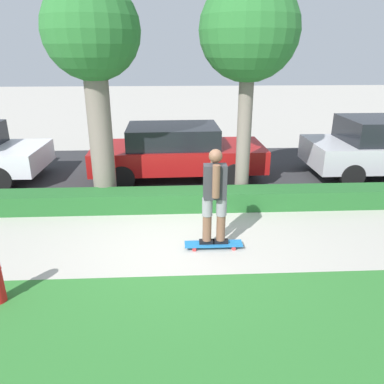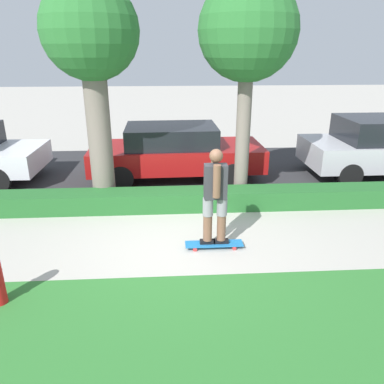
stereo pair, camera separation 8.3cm
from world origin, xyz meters
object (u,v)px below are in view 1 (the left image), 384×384
(tree_near, at_px, (92,41))
(parked_car_middle, at_px, (177,151))
(tree_mid, at_px, (249,34))
(skateboard, at_px, (214,244))
(skater_person, at_px, (215,195))

(tree_near, bearing_deg, parked_car_middle, 44.03)
(tree_near, height_order, tree_mid, tree_mid)
(skateboard, xyz_separation_m, parked_car_middle, (-0.58, 3.84, 0.66))
(tree_near, distance_m, parked_car_middle, 3.49)
(skater_person, bearing_deg, tree_near, 134.50)
(skateboard, height_order, tree_mid, tree_mid)
(skater_person, distance_m, parked_car_middle, 3.89)
(skater_person, distance_m, tree_mid, 3.51)
(skateboard, bearing_deg, parked_car_middle, 98.66)
(skateboard, relative_size, parked_car_middle, 0.22)
(skateboard, bearing_deg, tree_near, 134.50)
(tree_near, xyz_separation_m, tree_mid, (3.09, 0.01, 0.14))
(tree_near, distance_m, tree_mid, 3.09)
(skateboard, xyz_separation_m, tree_near, (-2.22, 2.26, 3.31))
(skateboard, bearing_deg, skater_person, -26.57)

